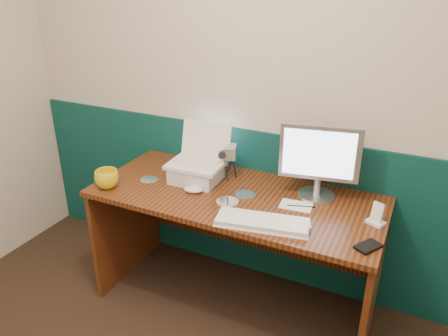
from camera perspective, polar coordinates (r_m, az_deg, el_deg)
The scene contains 19 objects.
back_wall at distance 2.53m, azimuth 6.35°, elevation 9.94°, with size 3.50×0.04×2.50m, color beige.
wainscot at distance 2.80m, azimuth 5.57°, elevation -5.14°, with size 3.48×0.02×1.00m, color #073329.
desk at distance 2.60m, azimuth 1.46°, elevation -10.79°, with size 1.60×0.70×0.75m, color #351B09.
laptop_riser at distance 2.55m, azimuth -3.65°, elevation -0.74°, with size 0.27×0.23×0.09m, color silver.
laptop at distance 2.48m, azimuth -3.76°, elevation 2.93°, with size 0.31×0.24×0.26m, color white, non-canonical shape.
monitor at distance 2.35m, azimuth 12.36°, elevation 0.79°, with size 0.42×0.12×0.42m, color silver, non-canonical shape.
keyboard at distance 2.13m, azimuth 5.01°, elevation -7.13°, with size 0.44×0.15×0.03m, color white.
mouse_right at distance 2.13m, azimuth 9.93°, elevation -7.23°, with size 0.12×0.07×0.04m, color white.
mouse_left at distance 2.43m, azimuth -4.05°, elevation -2.83°, with size 0.11×0.06×0.04m, color silver.
mug at distance 2.55m, azimuth -15.06°, elevation -1.40°, with size 0.13×0.13×0.11m, color yellow.
camcorder at distance 2.56m, azimuth 0.79°, elevation 0.58°, with size 0.08×0.12×0.18m, color #B7B7BC, non-canonical shape.
cd_spindle at distance 2.29m, azimuth 0.47°, elevation -4.62°, with size 0.12×0.12×0.02m, color silver.
cd_loose_a at distance 2.61m, azimuth -9.73°, elevation -1.48°, with size 0.11×0.11×0.00m, color silver.
cd_loose_b at distance 2.41m, azimuth 2.80°, elevation -3.47°, with size 0.11×0.11×0.00m, color silver.
pen at distance 2.32m, azimuth 10.06°, elevation -4.95°, with size 0.01×0.01×0.15m, color black.
papers at distance 2.32m, azimuth 9.38°, elevation -4.87°, with size 0.17×0.11×0.00m, color white.
dock at distance 2.26m, azimuth 19.19°, elevation -6.73°, with size 0.08×0.06×0.02m, color white.
music_player at distance 2.23m, azimuth 19.39°, elevation -5.47°, with size 0.06×0.01×0.10m, color white.
pda at distance 2.07m, azimuth 18.31°, elevation -9.71°, with size 0.07×0.12×0.01m, color black.
Camera 1 is at (0.81, -0.57, 1.87)m, focal length 35.00 mm.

